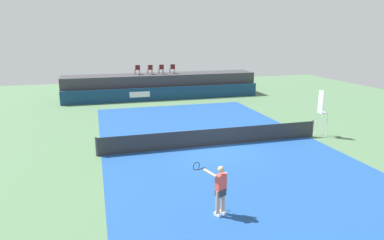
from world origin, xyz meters
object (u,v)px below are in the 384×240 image
spectator_chair_center (161,69)px  tennis_player (220,189)px  umpire_chair (321,110)px  net_post_near (96,147)px  net_post_far (312,128)px  tennis_ball (179,130)px  spectator_chair_left (150,69)px  spectator_chair_far_left (137,69)px  spectator_chair_right (172,68)px

spectator_chair_center → tennis_player: (-2.28, -22.24, -1.73)m
spectator_chair_center → umpire_chair: (6.67, -15.18, -1.11)m
net_post_near → tennis_player: (3.95, -7.07, 0.46)m
net_post_far → tennis_player: size_ratio=0.56×
tennis_player → tennis_ball: tennis_player is taller
net_post_far → spectator_chair_left: bearing=115.5°
tennis_player → tennis_ball: size_ratio=26.03×
tennis_player → spectator_chair_far_left: bearing=89.8°
spectator_chair_far_left → umpire_chair: spectator_chair_far_left is taller
net_post_far → tennis_player: (-8.45, -7.07, 0.46)m
net_post_far → spectator_chair_right: bearing=108.4°
net_post_far → tennis_ball: size_ratio=14.71×
net_post_near → tennis_player: tennis_player is taller
spectator_chair_center → spectator_chair_right: 1.10m
tennis_player → net_post_far: bearing=39.9°
spectator_chair_far_left → tennis_player: spectator_chair_far_left is taller
spectator_chair_right → net_post_far: 16.22m
spectator_chair_far_left → net_post_near: bearing=-104.7°
spectator_chair_left → net_post_far: bearing=-64.5°
umpire_chair → net_post_far: 1.19m
spectator_chair_left → spectator_chair_center: (1.05, -0.00, 0.00)m
spectator_chair_center → net_post_far: (6.18, -15.17, -2.19)m
umpire_chair → net_post_near: umpire_chair is taller
net_post_near → tennis_player: size_ratio=0.56×
spectator_chair_left → net_post_near: 16.18m
spectator_chair_left → spectator_chair_right: bearing=1.9°
spectator_chair_left → net_post_near: size_ratio=0.89×
spectator_chair_center → tennis_ball: size_ratio=13.06×
net_post_near → tennis_ball: net_post_near is taller
umpire_chair → net_post_far: (-0.50, 0.00, -1.09)m
spectator_chair_far_left → spectator_chair_right: 3.30m
spectator_chair_left → net_post_near: bearing=-108.8°
spectator_chair_far_left → tennis_ball: 12.38m
spectator_chair_center → tennis_ball: spectator_chair_center is taller
spectator_chair_left → spectator_chair_right: size_ratio=1.00×
spectator_chair_far_left → spectator_chair_center: same height
spectator_chair_left → spectator_chair_far_left: bearing=171.5°
spectator_chair_far_left → net_post_near: (-4.02, -15.35, -2.19)m
tennis_player → net_post_near: bearing=119.2°
spectator_chair_right → tennis_ball: bearing=-100.7°
net_post_far → tennis_ball: (-7.34, 3.30, -0.46)m
spectator_chair_center → net_post_far: size_ratio=0.89×
spectator_chair_center → spectator_chair_right: bearing=3.9°
spectator_chair_left → tennis_player: (-1.22, -22.24, -1.73)m
net_post_far → spectator_chair_center: bearing=112.1°
spectator_chair_left → net_post_far: 16.95m
net_post_near → spectator_chair_far_left: bearing=75.3°
spectator_chair_left → net_post_near: (-5.17, -15.18, -2.19)m
spectator_chair_center → net_post_far: spectator_chair_center is taller
spectator_chair_right → tennis_ball: (-2.26, -11.95, -2.66)m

